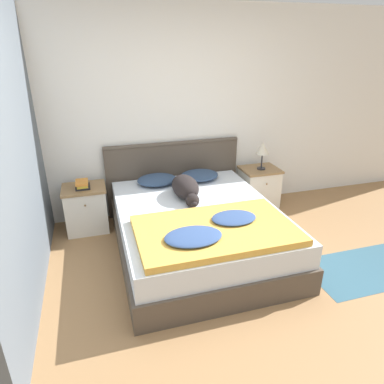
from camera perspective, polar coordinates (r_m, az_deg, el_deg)
ground_plane at (r=3.07m, az=6.07°, el=-19.45°), size 16.00×16.00×0.00m
wall_back at (r=4.36m, az=-4.05°, el=12.69°), size 9.00×0.06×2.55m
wall_side_left at (r=3.27m, az=-26.97°, el=6.57°), size 0.06×3.10×2.55m
bed at (r=3.70m, az=0.92°, el=-6.32°), size 1.67×2.06×0.51m
headboard at (r=4.51m, az=-3.07°, el=2.80°), size 1.75×0.06×0.95m
nightstand_left at (r=4.28m, az=-17.21°, el=-2.63°), size 0.50×0.43×0.55m
nightstand_right at (r=4.77m, az=11.06°, el=0.73°), size 0.50×0.43×0.55m
pillow_left at (r=4.20m, az=-5.85°, el=2.04°), size 0.48×0.38×0.11m
pillow_right at (r=4.32m, az=1.26°, el=2.80°), size 0.48×0.38×0.11m
quilt at (r=3.10m, az=3.79°, el=-6.32°), size 1.43×0.89×0.11m
dog at (r=3.80m, az=-1.03°, el=0.70°), size 0.28×0.71×0.24m
book_stack at (r=4.13m, az=-17.83°, el=1.19°), size 0.16×0.20×0.09m
table_lamp at (r=4.57m, az=11.71°, el=6.94°), size 0.17×0.17×0.36m
rug at (r=3.95m, az=27.13°, el=-11.31°), size 1.23×0.67×0.00m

